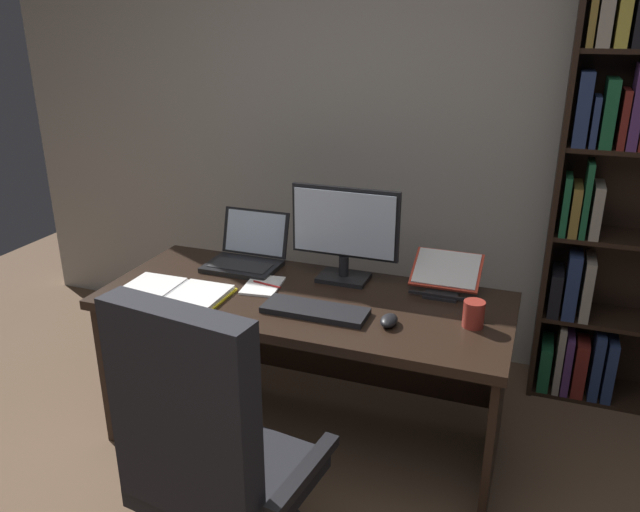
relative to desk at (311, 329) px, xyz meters
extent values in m
cube|color=#B2ADA3|center=(0.22, 1.01, 0.79)|extent=(4.99, 0.12, 2.63)
cube|color=black|center=(0.00, -0.08, 0.17)|extent=(1.71, 0.72, 0.04)
cube|color=black|center=(-0.82, -0.08, -0.19)|extent=(0.03, 0.66, 0.67)
cube|color=black|center=(0.82, -0.08, -0.19)|extent=(0.03, 0.66, 0.67)
cube|color=black|center=(0.00, 0.26, -0.15)|extent=(1.59, 0.03, 0.47)
cube|color=black|center=(0.95, 0.78, 0.53)|extent=(0.02, 0.30, 2.11)
cube|color=black|center=(1.42, 0.78, -0.51)|extent=(0.92, 0.28, 0.02)
cube|color=#195633|center=(1.01, 0.76, -0.38)|extent=(0.06, 0.23, 0.24)
cube|color=gray|center=(1.07, 0.76, -0.32)|extent=(0.03, 0.22, 0.36)
cube|color=#512D66|center=(1.11, 0.74, -0.35)|extent=(0.04, 0.19, 0.31)
cube|color=maroon|center=(1.17, 0.73, -0.36)|extent=(0.06, 0.17, 0.29)
cube|color=navy|center=(1.24, 0.75, -0.32)|extent=(0.05, 0.21, 0.35)
cube|color=navy|center=(1.30, 0.74, -0.34)|extent=(0.05, 0.18, 0.32)
cube|color=black|center=(1.01, 0.76, 0.03)|extent=(0.05, 0.22, 0.22)
cube|color=navy|center=(1.08, 0.73, 0.08)|extent=(0.06, 0.17, 0.33)
cube|color=gray|center=(1.14, 0.76, 0.07)|extent=(0.04, 0.22, 0.30)
cube|color=#195633|center=(0.99, 0.73, 0.47)|extent=(0.03, 0.18, 0.28)
cube|color=olive|center=(1.04, 0.76, 0.45)|extent=(0.04, 0.23, 0.23)
cube|color=#195633|center=(1.08, 0.74, 0.51)|extent=(0.03, 0.19, 0.35)
cube|color=gray|center=(1.13, 0.75, 0.46)|extent=(0.04, 0.21, 0.25)
cube|color=navy|center=(1.01, 0.75, 0.91)|extent=(0.06, 0.20, 0.32)
cube|color=navy|center=(1.06, 0.73, 0.86)|extent=(0.03, 0.17, 0.22)
cube|color=#195633|center=(1.12, 0.75, 0.90)|extent=(0.05, 0.22, 0.29)
cube|color=maroon|center=(1.18, 0.75, 0.88)|extent=(0.03, 0.20, 0.25)
cube|color=#512D66|center=(1.22, 0.73, 0.93)|extent=(0.04, 0.17, 0.36)
cube|color=olive|center=(0.99, 0.74, 1.33)|extent=(0.03, 0.18, 0.32)
cube|color=gray|center=(1.04, 0.74, 1.32)|extent=(0.06, 0.20, 0.30)
cube|color=gold|center=(1.11, 0.76, 1.29)|extent=(0.05, 0.24, 0.25)
cube|color=black|center=(0.03, -0.83, -0.14)|extent=(0.56, 0.54, 0.07)
cube|color=black|center=(0.01, -1.03, 0.23)|extent=(0.48, 0.16, 0.67)
cube|color=black|center=(-0.24, -0.79, -0.01)|extent=(0.10, 0.39, 0.04)
cube|color=black|center=(0.31, -0.86, -0.01)|extent=(0.10, 0.39, 0.04)
cube|color=black|center=(0.10, 0.15, 0.20)|extent=(0.22, 0.16, 0.02)
cylinder|color=black|center=(0.10, 0.15, 0.26)|extent=(0.04, 0.04, 0.09)
cube|color=black|center=(0.10, 0.16, 0.46)|extent=(0.48, 0.02, 0.31)
cube|color=silver|center=(0.10, 0.14, 0.46)|extent=(0.45, 0.00, 0.28)
cube|color=black|center=(-0.38, 0.11, 0.20)|extent=(0.33, 0.23, 0.02)
cube|color=#2D2D30|center=(-0.38, 0.10, 0.21)|extent=(0.28, 0.13, 0.00)
cube|color=black|center=(-0.38, 0.27, 0.32)|extent=(0.33, 0.07, 0.22)
cube|color=silver|center=(-0.38, 0.26, 0.32)|extent=(0.30, 0.06, 0.19)
cube|color=black|center=(0.10, -0.21, 0.20)|extent=(0.42, 0.15, 0.02)
ellipsoid|color=black|center=(0.40, -0.21, 0.21)|extent=(0.06, 0.10, 0.04)
cube|color=black|center=(0.54, 0.13, 0.20)|extent=(0.14, 0.12, 0.01)
cube|color=black|center=(0.54, 0.09, 0.21)|extent=(0.26, 0.01, 0.01)
cube|color=#DB422D|center=(0.54, 0.23, 0.27)|extent=(0.29, 0.20, 0.11)
cube|color=white|center=(0.54, 0.23, 0.28)|extent=(0.27, 0.18, 0.10)
cube|color=yellow|center=(-0.64, -0.26, 0.19)|extent=(0.24, 0.29, 0.01)
cube|color=yellow|center=(-0.41, -0.26, 0.19)|extent=(0.24, 0.29, 0.01)
cube|color=white|center=(-0.64, -0.26, 0.21)|extent=(0.22, 0.28, 0.02)
cube|color=white|center=(-0.41, -0.26, 0.21)|extent=(0.22, 0.28, 0.02)
cylinder|color=#B7B7BC|center=(-0.52, -0.26, 0.20)|extent=(0.02, 0.26, 0.02)
cube|color=white|center=(-0.21, -0.04, 0.20)|extent=(0.18, 0.23, 0.01)
cylinder|color=maroon|center=(-0.19, -0.04, 0.20)|extent=(0.14, 0.03, 0.01)
cylinder|color=maroon|center=(0.70, -0.11, 0.24)|extent=(0.08, 0.08, 0.10)
camera|label=1|loc=(0.89, -2.30, 1.29)|focal=35.13mm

